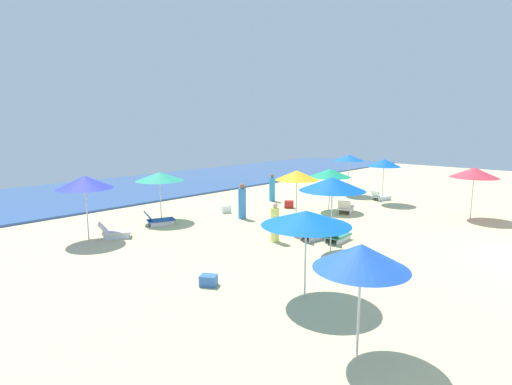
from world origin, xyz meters
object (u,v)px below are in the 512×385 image
Objects in this scene: umbrella_0 at (474,173)px; lounge_chair_4_0 at (329,189)px; umbrella_7 at (306,218)px; lounge_chair_6_0 at (159,220)px; lounge_chair_9_0 at (114,232)px; umbrella_8 at (361,256)px; cooler_box_2 at (226,209)px; lounge_chair_2_0 at (337,236)px; umbrella_5 at (330,173)px; beachgoer_1 at (275,224)px; cooler_box_0 at (209,280)px; beachgoer_0 at (242,202)px; lounge_chair_1_1 at (310,230)px; umbrella_9 at (85,182)px; lounge_chair_3_0 at (380,196)px; beachgoer_2 at (272,188)px; lounge_chair_5_0 at (346,208)px; umbrella_1 at (297,175)px; umbrella_3 at (384,163)px; umbrella_2 at (332,184)px; cooler_box_1 at (289,204)px; umbrella_6 at (160,176)px; lounge_chair_4_1 at (341,189)px; lounge_chair_1_0 at (314,233)px.

lounge_chair_4_0 is (1.81, 9.30, -2.01)m from umbrella_0.
umbrella_7 is (-12.89, 0.59, -0.10)m from umbrella_0.
lounge_chair_9_0 is at bearing 120.60° from lounge_chair_6_0.
cooler_box_2 is (7.21, 11.60, -1.88)m from umbrella_8.
lounge_chair_2_0 is 0.61× the size of umbrella_5.
cooler_box_0 is (-4.66, -1.46, -0.57)m from beachgoer_1.
lounge_chair_9_0 is at bearing -15.67° from beachgoer_0.
umbrella_9 reaches higher than lounge_chair_1_1.
umbrella_8 is 4.82× the size of cooler_box_2.
lounge_chair_3_0 is at bearing -90.45° from lounge_chair_6_0.
umbrella_9 is 11.34m from beachgoer_2.
umbrella_8 is (-11.36, -6.94, 1.78)m from lounge_chair_5_0.
lounge_chair_6_0 is 2.49m from lounge_chair_9_0.
umbrella_1 reaches higher than lounge_chair_2_0.
lounge_chair_1_1 is 0.99× the size of beachgoer_1.
umbrella_9 is at bearing 38.82° from lounge_chair_2_0.
lounge_chair_2_0 is 1.01× the size of lounge_chair_3_0.
umbrella_3 reaches higher than beachgoer_0.
umbrella_3 is 1.09× the size of umbrella_7.
cooler_box_2 is at bearing -57.61° from lounge_chair_9_0.
umbrella_2 is at bearing -164.47° from umbrella_3.
beachgoer_2 is at bearing -70.32° from lounge_chair_6_0.
beachgoer_0 is 3.57m from cooler_box_1.
umbrella_6 is at bearing -44.25° from beachgoer_0.
umbrella_0 is 6.06m from lounge_chair_3_0.
umbrella_0 is 1.86× the size of lounge_chair_3_0.
umbrella_3 reaches higher than umbrella_5.
cooler_box_2 is at bearing -3.23° from umbrella_9.
cooler_box_2 is (-9.59, 1.09, -0.07)m from lounge_chair_4_1.
umbrella_1 is 0.96× the size of umbrella_2.
lounge_chair_6_0 is 3.85m from umbrella_9.
umbrella_9 is at bearing 98.66° from umbrella_7.
lounge_chair_5_0 is at bearing 165.69° from cooler_box_1.
lounge_chair_5_0 is 0.59× the size of umbrella_9.
umbrella_5 is 2.84m from cooler_box_1.
lounge_chair_6_0 is 12.50m from umbrella_8.
beachgoer_0 is at bearing 17.44° from lounge_chair_1_1.
cooler_box_2 is (-7.99, 4.82, -2.17)m from umbrella_3.
umbrella_9 reaches higher than cooler_box_1.
lounge_chair_2_0 is 9.13m from umbrella_3.
umbrella_2 is 2.61m from lounge_chair_2_0.
lounge_chair_2_0 is at bearing 34.57° from umbrella_8.
lounge_chair_3_0 is at bearing -7.99° from umbrella_5.
lounge_chair_6_0 reaches higher than lounge_chair_3_0.
umbrella_5 is 11.27m from umbrella_7.
umbrella_8 reaches higher than lounge_chair_1_0.
umbrella_8 is 1.48× the size of beachgoer_1.
umbrella_5 is 5.81m from cooler_box_2.
beachgoer_1 is (-1.92, -3.71, -0.08)m from beachgoer_0.
beachgoer_0 reaches higher than beachgoer_2.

